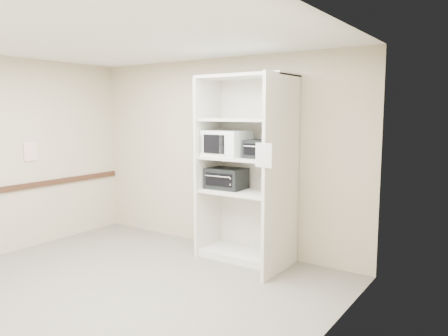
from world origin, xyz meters
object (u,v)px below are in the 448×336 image
Objects in this scene: shelving_unit at (249,175)px; microwave at (227,143)px; toaster_oven_upper at (262,149)px; toaster_oven_lower at (226,178)px.

microwave is (-0.32, -0.05, 0.41)m from shelving_unit.
microwave is 0.53m from toaster_oven_upper.
toaster_oven_lower is (-0.36, 0.01, -0.07)m from shelving_unit.
toaster_oven_upper reaches higher than toaster_oven_lower.
toaster_oven_lower is (-0.04, 0.06, -0.48)m from microwave.
shelving_unit reaches higher than microwave.
shelving_unit is 0.52m from microwave.
toaster_oven_lower is at bearing 130.60° from microwave.
toaster_oven_lower is at bearing 179.88° from toaster_oven_upper.
microwave is at bearing -55.09° from toaster_oven_lower.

